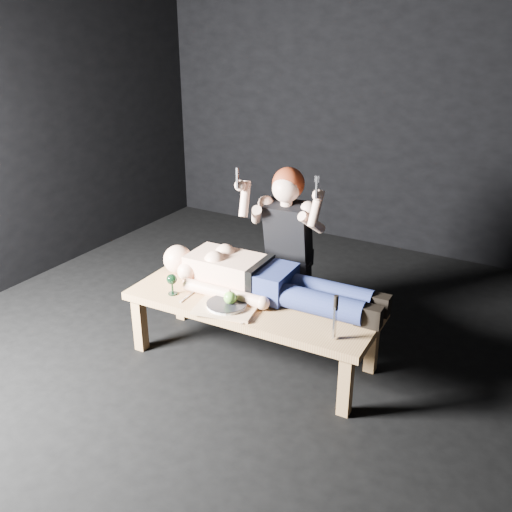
# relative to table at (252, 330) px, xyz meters

# --- Properties ---
(ground) EXTENTS (5.00, 5.00, 0.00)m
(ground) POSITION_rel_table_xyz_m (0.14, -0.04, -0.23)
(ground) COLOR black
(ground) RESTS_ON ground
(back_wall) EXTENTS (5.00, 0.00, 5.00)m
(back_wall) POSITION_rel_table_xyz_m (0.14, 2.46, 1.27)
(back_wall) COLOR black
(back_wall) RESTS_ON ground
(table) EXTENTS (1.69, 0.68, 0.45)m
(table) POSITION_rel_table_xyz_m (0.00, 0.00, 0.00)
(table) COLOR #A5854C
(table) RESTS_ON ground
(lying_man) EXTENTS (1.70, 0.57, 0.27)m
(lying_man) POSITION_rel_table_xyz_m (0.05, 0.13, 0.36)
(lying_man) COLOR #DDAB8A
(lying_man) RESTS_ON table
(kneeling_woman) EXTENTS (0.75, 0.82, 1.26)m
(kneeling_woman) POSITION_rel_table_xyz_m (-0.03, 0.61, 0.40)
(kneeling_woman) COLOR black
(kneeling_woman) RESTS_ON ground
(serving_tray) EXTENTS (0.43, 0.34, 0.02)m
(serving_tray) POSITION_rel_table_xyz_m (-0.08, -0.18, 0.24)
(serving_tray) COLOR tan
(serving_tray) RESTS_ON table
(plate) EXTENTS (0.30, 0.30, 0.02)m
(plate) POSITION_rel_table_xyz_m (-0.08, -0.18, 0.26)
(plate) COLOR white
(plate) RESTS_ON serving_tray
(apple) EXTENTS (0.08, 0.08, 0.08)m
(apple) POSITION_rel_table_xyz_m (-0.06, -0.17, 0.31)
(apple) COLOR #48972D
(apple) RESTS_ON plate
(goblet) EXTENTS (0.07, 0.07, 0.15)m
(goblet) POSITION_rel_table_xyz_m (-0.51, -0.19, 0.30)
(goblet) COLOR black
(goblet) RESTS_ON table
(fork_flat) EXTENTS (0.03, 0.18, 0.01)m
(fork_flat) POSITION_rel_table_xyz_m (-0.40, -0.17, 0.23)
(fork_flat) COLOR #B2B2B7
(fork_flat) RESTS_ON table
(knife_flat) EXTENTS (0.05, 0.18, 0.01)m
(knife_flat) POSITION_rel_table_xyz_m (0.08, -0.21, 0.23)
(knife_flat) COLOR #B2B2B7
(knife_flat) RESTS_ON table
(spoon_flat) EXTENTS (0.15, 0.12, 0.01)m
(spoon_flat) POSITION_rel_table_xyz_m (0.03, -0.13, 0.23)
(spoon_flat) COLOR #B2B2B7
(spoon_flat) RESTS_ON table
(carving_knife) EXTENTS (0.04, 0.04, 0.28)m
(carving_knife) POSITION_rel_table_xyz_m (0.65, -0.17, 0.37)
(carving_knife) COLOR #B2B2B7
(carving_knife) RESTS_ON table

